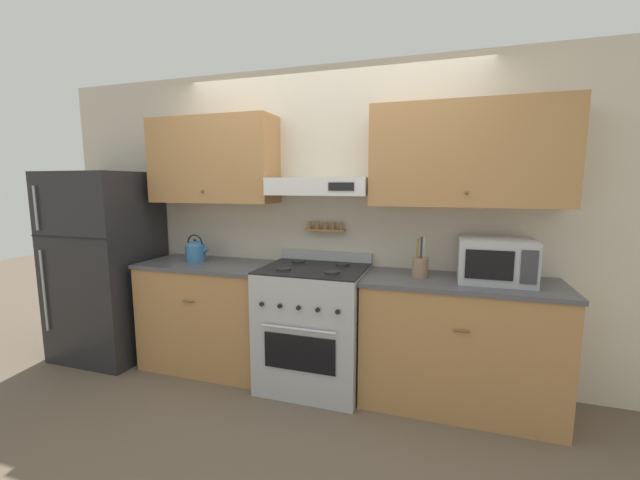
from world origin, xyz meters
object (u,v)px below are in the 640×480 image
Objects in this scene: stove_range at (314,326)px; tea_kettle at (195,250)px; refrigerator at (106,265)px; utensil_crock at (420,266)px; microwave at (495,260)px.

tea_kettle is at bearing 176.38° from stove_range.
stove_range is 0.61× the size of refrigerator.
stove_range is 2.05m from refrigerator.
tea_kettle is 0.81× the size of utensil_crock.
microwave is at bearing 3.92° from stove_range.
refrigerator is 2.82m from utensil_crock.
tea_kettle is 2.42m from microwave.
stove_range is 3.51× the size of utensil_crock.
refrigerator reaches higher than stove_range.
microwave reaches higher than tea_kettle.
microwave is at bearing 2.16° from refrigerator.
refrigerator is 3.33m from microwave.
stove_range is at bearing -176.08° from microwave.
utensil_crock is at bearing 2.19° from refrigerator.
utensil_crock is (0.79, 0.07, 0.52)m from stove_range.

